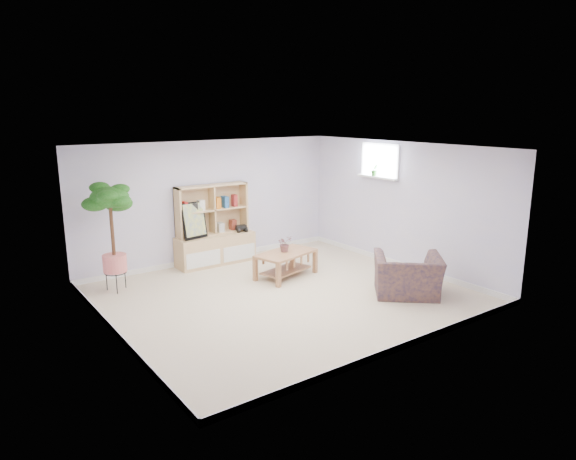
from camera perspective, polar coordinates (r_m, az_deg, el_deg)
floor at (r=8.50m, az=-0.46°, el=-7.23°), size 5.50×5.00×0.01m
ceiling at (r=7.98m, az=-0.49°, el=9.13°), size 5.50×5.00×0.01m
walls at (r=8.16m, az=-0.47°, el=0.69°), size 5.51×5.01×2.40m
baseboard at (r=8.48m, az=-0.46°, el=-6.92°), size 5.50×5.00×0.10m
window at (r=10.25m, az=10.21°, el=7.58°), size 0.10×0.98×0.68m
window_sill at (r=10.24m, az=9.90°, el=5.79°), size 0.14×1.00×0.04m
storage_unit at (r=10.09m, az=-8.13°, el=0.56°), size 1.56×0.53×1.56m
poster at (r=9.83m, az=-10.39°, el=1.04°), size 0.51×0.20×0.69m
toy_truck at (r=10.30m, az=-5.22°, el=0.22°), size 0.32×0.25×0.15m
coffee_table at (r=9.33m, az=-0.23°, el=-3.85°), size 1.24×0.88×0.46m
table_plant at (r=9.29m, az=-0.37°, el=-1.52°), size 0.27×0.24×0.30m
floor_tree at (r=8.91m, az=-18.89°, el=-0.83°), size 0.83×0.83×1.84m
armchair at (r=8.58m, az=13.13°, el=-4.65°), size 1.39×1.38×0.78m
sill_plant at (r=10.29m, az=9.56°, el=6.61°), size 0.16×0.14×0.23m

